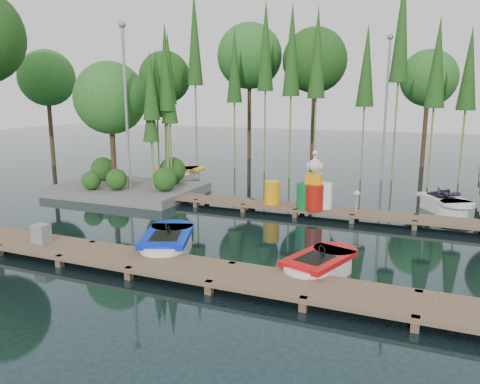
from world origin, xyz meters
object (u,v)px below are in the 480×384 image
at_px(boat_blue, 167,244).
at_px(yellow_barrel, 272,193).
at_px(boat_yellow_far, 179,172).
at_px(utility_cabinet, 41,234).
at_px(island, 123,122).
at_px(drum_cluster, 314,192).
at_px(boat_red, 320,266).

xyz_separation_m(boat_blue, yellow_barrel, (1.13, 5.62, 0.47)).
height_order(boat_yellow_far, utility_cabinet, boat_yellow_far).
xyz_separation_m(island, drum_cluster, (8.92, -0.95, -2.26)).
xyz_separation_m(island, boat_red, (10.45, -6.40, -2.95)).
height_order(island, boat_red, island).
bearing_deg(island, utility_cabinet, -69.44).
xyz_separation_m(boat_yellow_far, utility_cabinet, (2.71, -12.11, 0.27)).
bearing_deg(utility_cabinet, boat_yellow_far, 102.61).
bearing_deg(utility_cabinet, drum_cluster, 48.78).
relative_size(island, drum_cluster, 3.20).
height_order(boat_yellow_far, drum_cluster, drum_cluster).
distance_m(island, boat_blue, 9.34).
xyz_separation_m(island, utility_cabinet, (2.92, -7.79, -2.62)).
xyz_separation_m(utility_cabinet, drum_cluster, (6.00, 6.84, 0.36)).
height_order(boat_red, yellow_barrel, yellow_barrel).
xyz_separation_m(island, boat_blue, (6.14, -6.41, -2.92)).
height_order(island, boat_yellow_far, island).
relative_size(island, utility_cabinet, 12.90).
relative_size(utility_cabinet, drum_cluster, 0.25).
height_order(boat_blue, boat_red, boat_blue).
relative_size(boat_yellow_far, drum_cluster, 1.33).
distance_m(yellow_barrel, drum_cluster, 1.67).
distance_m(boat_yellow_far, utility_cabinet, 12.41).
xyz_separation_m(boat_red, utility_cabinet, (-7.53, -1.39, 0.32)).
height_order(utility_cabinet, yellow_barrel, yellow_barrel).
xyz_separation_m(boat_blue, utility_cabinet, (-3.22, -1.38, 0.30)).
height_order(boat_blue, utility_cabinet, boat_blue).
bearing_deg(utility_cabinet, boat_blue, 23.29).
bearing_deg(boat_yellow_far, yellow_barrel, -19.90).
bearing_deg(boat_blue, yellow_barrel, 57.45).
xyz_separation_m(boat_red, boat_yellow_far, (-10.23, 10.72, 0.05)).
distance_m(boat_red, utility_cabinet, 7.66).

